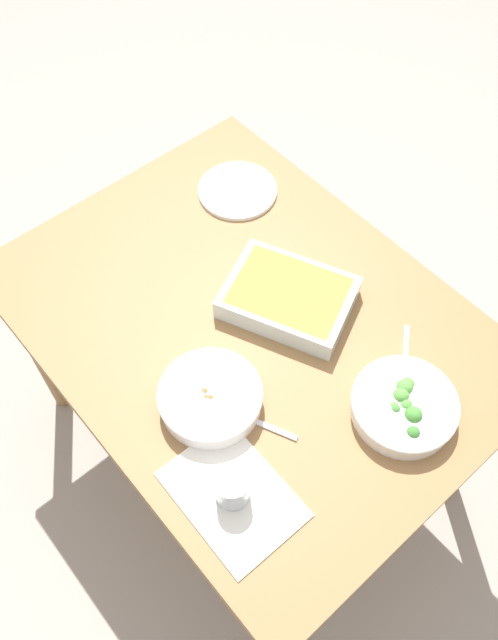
# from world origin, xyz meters

# --- Properties ---
(ground_plane) EXTENTS (6.00, 6.00, 0.00)m
(ground_plane) POSITION_xyz_m (0.00, 0.00, 0.00)
(ground_plane) COLOR #9E9389
(dining_table) EXTENTS (1.20, 0.90, 0.74)m
(dining_table) POSITION_xyz_m (0.00, 0.00, 0.65)
(dining_table) COLOR olive
(dining_table) RESTS_ON ground_plane
(placemat) EXTENTS (0.28, 0.20, 0.00)m
(placemat) POSITION_xyz_m (-0.30, 0.31, 0.74)
(placemat) COLOR silver
(placemat) RESTS_ON dining_table
(stew_bowl) EXTENTS (0.23, 0.23, 0.06)m
(stew_bowl) POSITION_xyz_m (-0.11, 0.21, 0.77)
(stew_bowl) COLOR white
(stew_bowl) RESTS_ON dining_table
(broccoli_bowl) EXTENTS (0.24, 0.24, 0.07)m
(broccoli_bowl) POSITION_xyz_m (-0.41, -0.10, 0.77)
(broccoli_bowl) COLOR white
(broccoli_bowl) RESTS_ON dining_table
(baking_dish) EXTENTS (0.36, 0.33, 0.06)m
(baking_dish) POSITION_xyz_m (-0.03, -0.10, 0.77)
(baking_dish) COLOR silver
(baking_dish) RESTS_ON dining_table
(drink_cup) EXTENTS (0.07, 0.07, 0.08)m
(drink_cup) POSITION_xyz_m (-0.30, 0.31, 0.78)
(drink_cup) COLOR #B2BCC6
(drink_cup) RESTS_ON dining_table
(side_plate) EXTENTS (0.22, 0.22, 0.01)m
(side_plate) POSITION_xyz_m (0.34, -0.26, 0.75)
(side_plate) COLOR white
(side_plate) RESTS_ON dining_table
(spoon_by_stew) EXTENTS (0.17, 0.09, 0.01)m
(spoon_by_stew) POSITION_xyz_m (-0.20, 0.17, 0.74)
(spoon_by_stew) COLOR silver
(spoon_by_stew) RESTS_ON dining_table
(spoon_by_broccoli) EXTENTS (0.12, 0.15, 0.01)m
(spoon_by_broccoli) POSITION_xyz_m (-0.33, -0.19, 0.74)
(spoon_by_broccoli) COLOR silver
(spoon_by_broccoli) RESTS_ON dining_table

